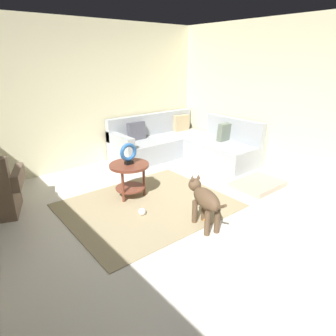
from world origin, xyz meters
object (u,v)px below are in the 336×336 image
Objects in this scene: side_table at (129,172)px; dog_toy_ball at (142,212)px; dog_toy_rope at (206,217)px; dog_bed_mat at (258,184)px; torus_sculpture at (128,153)px; sectional_couch at (182,145)px; dog at (205,199)px.

dog_toy_ball is (-0.19, -0.59, -0.36)m from side_table.
side_table reaches higher than dog_toy_rope.
dog_bed_mat is at bearing -12.26° from dog_toy_ball.
dog_toy_rope is at bearing -71.08° from torus_sculpture.
side_table is 1.84× the size of torus_sculpture.
sectional_couch is 3.75× the size of side_table.
dog_toy_rope is (0.42, -1.22, -0.39)m from side_table.
sectional_couch is 14.68× the size of dog_toy_rope.
sectional_couch is 2.70× the size of dog.
dog_toy_ball is at bearing 137.36° from dog.
dog is at bearing -170.08° from dog_bed_mat.
sectional_couch reaches higher than side_table.
side_table is 1.35m from dog_toy_rope.
dog_bed_mat is 0.96× the size of dog.
dog_toy_rope is (-1.44, -0.18, -0.02)m from dog_bed_mat.
torus_sculpture reaches higher than dog_bed_mat.
dog reaches higher than dog_toy_ball.
dog_toy_rope is at bearing -71.08° from side_table.
dog_toy_rope is (0.14, 0.10, -0.35)m from dog.
side_table is at bearing 116.56° from dog.
side_table is 3.92× the size of dog_toy_rope.
torus_sculpture is at bearing 116.56° from dog.
sectional_couch is 2.08m from side_table.
dog_bed_mat is at bearing 24.62° from dog.
sectional_couch is 2.81× the size of dog_bed_mat.
dog_toy_ball is (-0.19, -0.59, -0.66)m from torus_sculpture.
sectional_couch reaches higher than dog_toy_rope.
torus_sculpture is 0.91m from dog_toy_ball.
torus_sculpture is at bearing 108.92° from dog_toy_rope.
dog_toy_rope is at bearing 48.59° from dog.
side_table is 0.72m from dog_toy_ball.
side_table is at bearing 150.84° from dog_bed_mat.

